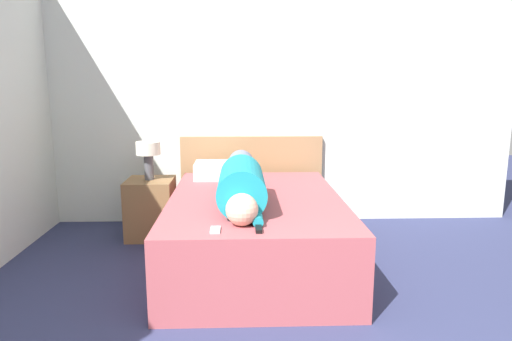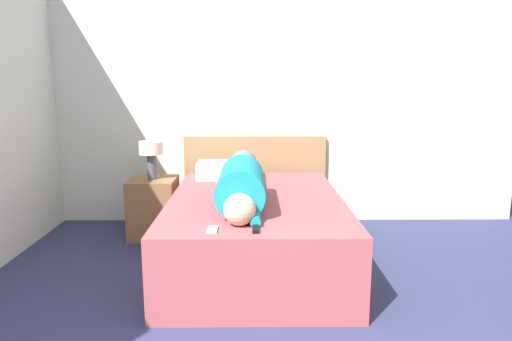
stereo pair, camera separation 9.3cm
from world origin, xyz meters
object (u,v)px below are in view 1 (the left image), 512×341
at_px(bed, 255,230).
at_px(pillow_near_headboard, 225,170).
at_px(tv_remote, 259,228).
at_px(nightstand, 151,208).
at_px(person_lying, 242,180).
at_px(cell_phone, 215,230).
at_px(table_lamp, 148,153).

height_order(bed, pillow_near_headboard, pillow_near_headboard).
relative_size(pillow_near_headboard, tv_remote, 3.90).
relative_size(bed, nightstand, 3.58).
xyz_separation_m(bed, person_lying, (-0.11, -0.06, 0.44)).
bearing_deg(bed, pillow_near_headboard, 109.57).
bearing_deg(nightstand, pillow_near_headboard, 3.94).
bearing_deg(pillow_near_headboard, cell_phone, -90.37).
xyz_separation_m(bed, pillow_near_headboard, (-0.27, 0.77, 0.37)).
height_order(bed, cell_phone, cell_phone).
bearing_deg(tv_remote, bed, 89.40).
bearing_deg(bed, tv_remote, -90.60).
distance_m(pillow_near_headboard, tv_remote, 1.65).
bearing_deg(table_lamp, pillow_near_headboard, 3.94).
distance_m(table_lamp, person_lying, 1.19).
bearing_deg(cell_phone, tv_remote, 0.40).
xyz_separation_m(table_lamp, person_lying, (0.89, -0.78, -0.11)).
distance_m(bed, table_lamp, 1.35).
bearing_deg(tv_remote, nightstand, 122.19).
height_order(nightstand, cell_phone, cell_phone).
distance_m(person_lying, pillow_near_headboard, 0.85).
bearing_deg(bed, person_lying, -151.61).
bearing_deg(cell_phone, person_lying, 78.01).
bearing_deg(cell_phone, nightstand, 114.48).
relative_size(pillow_near_headboard, cell_phone, 4.50).
bearing_deg(tv_remote, pillow_near_headboard, 99.20).
distance_m(bed, cell_phone, 0.95).
bearing_deg(bed, cell_phone, -108.17).
distance_m(bed, pillow_near_headboard, 0.89).
relative_size(bed, table_lamp, 5.61).
bearing_deg(tv_remote, cell_phone, -179.60).
bearing_deg(nightstand, table_lamp, 90.00).
bearing_deg(nightstand, tv_remote, -57.81).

